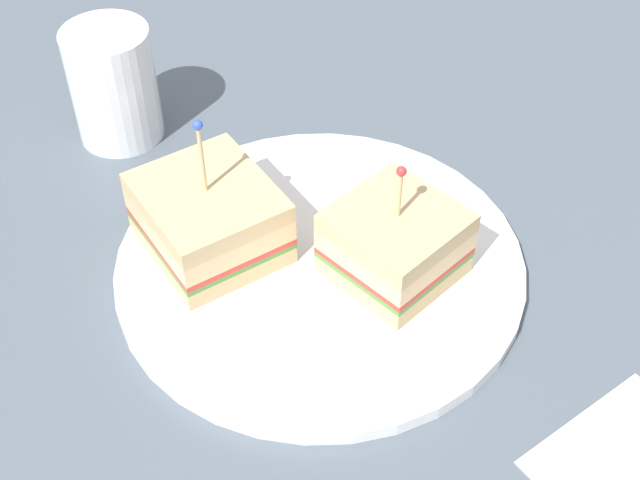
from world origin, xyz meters
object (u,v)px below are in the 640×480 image
Objects in this scene: sandwich_half_back at (209,218)px; drink_glass at (114,88)px; plate at (320,265)px; sandwich_half_front at (395,244)px.

drink_glass is (-16.07, -7.23, 0.81)cm from sandwich_half_back.
plate is 8.80cm from sandwich_half_back.
sandwich_half_front is 13.54cm from sandwich_half_back.
sandwich_half_front is at bearing 70.78° from plate.
sandwich_half_back is at bearing -108.52° from sandwich_half_front.
sandwich_half_back is 1.26× the size of drink_glass.
sandwich_half_front reaches higher than drink_glass.
sandwich_half_back is at bearing -108.06° from plate.
sandwich_half_back reaches higher than sandwich_half_front.
drink_glass is at bearing -141.14° from plate.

